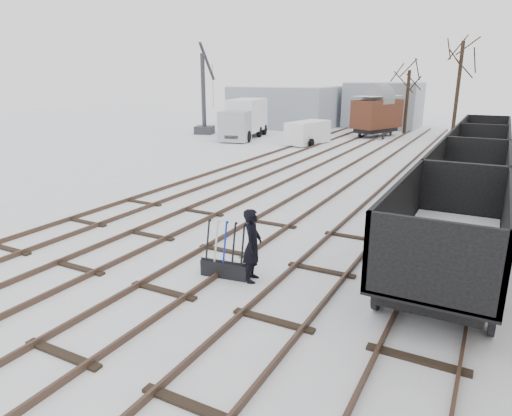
% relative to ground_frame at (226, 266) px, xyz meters
% --- Properties ---
extents(ground, '(120.00, 120.00, 0.00)m').
position_rel_ground_frame_xyz_m(ground, '(-0.86, -1.53, -0.28)').
color(ground, white).
rests_on(ground, ground).
extents(tracks, '(13.90, 52.00, 0.16)m').
position_rel_ground_frame_xyz_m(tracks, '(-0.86, 12.14, -0.21)').
color(tracks, black).
rests_on(tracks, ground).
extents(shed_left, '(10.00, 8.00, 4.10)m').
position_rel_ground_frame_xyz_m(shed_left, '(-13.86, 34.47, 1.76)').
color(shed_left, '#99A0AC').
rests_on(shed_left, ground).
extents(shed_right, '(7.00, 6.00, 4.50)m').
position_rel_ground_frame_xyz_m(shed_right, '(-4.86, 38.47, 1.96)').
color(shed_right, '#99A0AC').
rests_on(shed_right, ground).
extents(ground_frame, '(1.34, 0.59, 1.49)m').
position_rel_ground_frame_xyz_m(ground_frame, '(0.00, 0.00, 0.00)').
color(ground_frame, black).
rests_on(ground_frame, ground).
extents(worker, '(0.63, 0.80, 1.93)m').
position_rel_ground_frame_xyz_m(worker, '(0.75, 0.10, 0.68)').
color(worker, black).
rests_on(worker, ground).
extents(freight_wagon_a, '(2.56, 6.40, 2.61)m').
position_rel_ground_frame_xyz_m(freight_wagon_a, '(5.14, 2.16, 0.72)').
color(freight_wagon_a, black).
rests_on(freight_wagon_a, ground).
extents(freight_wagon_b, '(2.56, 6.40, 2.61)m').
position_rel_ground_frame_xyz_m(freight_wagon_b, '(5.14, 8.56, 0.72)').
color(freight_wagon_b, black).
rests_on(freight_wagon_b, ground).
extents(freight_wagon_c, '(2.56, 6.40, 2.61)m').
position_rel_ground_frame_xyz_m(freight_wagon_c, '(5.14, 14.96, 0.72)').
color(freight_wagon_c, black).
rests_on(freight_wagon_c, ground).
extents(freight_wagon_d, '(2.56, 6.40, 2.61)m').
position_rel_ground_frame_xyz_m(freight_wagon_d, '(5.14, 21.36, 0.72)').
color(freight_wagon_d, black).
rests_on(freight_wagon_d, ground).
extents(box_van_wagon, '(3.92, 5.10, 3.46)m').
position_rel_ground_frame_xyz_m(box_van_wagon, '(-3.59, 30.53, 1.73)').
color(box_van_wagon, black).
rests_on(box_van_wagon, ground).
extents(lorry, '(3.30, 7.34, 3.21)m').
position_rel_ground_frame_xyz_m(lorry, '(-13.15, 24.28, 1.37)').
color(lorry, black).
rests_on(lorry, ground).
extents(panel_van, '(2.42, 4.25, 1.77)m').
position_rel_ground_frame_xyz_m(panel_van, '(-7.06, 23.43, 0.64)').
color(panel_van, white).
rests_on(panel_van, ground).
extents(crane, '(1.99, 4.71, 7.88)m').
position_rel_ground_frame_xyz_m(crane, '(-17.81, 25.38, 1.79)').
color(crane, '#2F2F34').
rests_on(crane, ground).
extents(tree_far_left, '(0.30, 0.30, 5.57)m').
position_rel_ground_frame_xyz_m(tree_far_left, '(-1.82, 33.99, 2.50)').
color(tree_far_left, black).
rests_on(tree_far_left, ground).
extents(tree_far_right, '(0.30, 0.30, 7.80)m').
position_rel_ground_frame_xyz_m(tree_far_right, '(2.38, 32.77, 3.62)').
color(tree_far_right, black).
rests_on(tree_far_right, ground).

